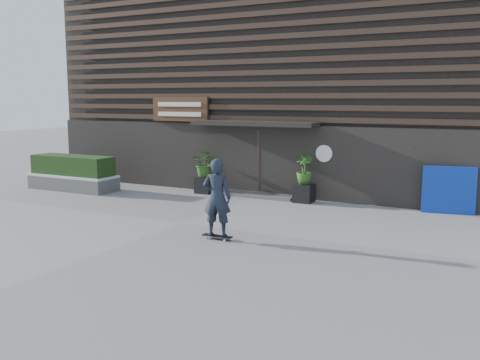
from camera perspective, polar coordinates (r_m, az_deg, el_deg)
The scene contains 12 objects.
ground at distance 14.89m, azimuth -6.18°, elevation -4.58°, with size 80.00×80.00×0.00m, color gray.
entrance_step at distance 18.80m, azimuth 1.59°, elevation -1.57°, with size 3.00×0.80×0.12m, color #50504D.
planter_pot_left at distance 19.48m, azimuth -3.70°, elevation -0.51°, with size 0.60×0.60×0.60m, color black.
bamboo_left at distance 19.37m, azimuth -3.72°, elevation 1.77°, with size 0.86×0.75×0.96m, color #2D591E.
planter_pot_right at distance 17.84m, azimuth 6.81°, elevation -1.40°, with size 0.60×0.60×0.60m, color black.
bamboo_right at distance 17.72m, azimuth 6.85°, elevation 1.08°, with size 0.54×0.54×0.96m, color #2D591E.
raised_bed at distance 21.14m, azimuth -17.27°, elevation -0.30°, with size 3.50×1.20×0.50m, color #4E4E4B.
snow_layer at distance 21.10m, azimuth -17.30°, elevation 0.48°, with size 3.50×1.20×0.08m, color silver.
hedge at distance 21.05m, azimuth -17.35°, elevation 1.53°, with size 3.30×1.00×0.70m, color #193312.
blue_tarp at distance 17.06m, azimuth 21.28°, elevation -1.01°, with size 1.51×0.12×1.42m, color #0C2DA6.
building at distance 23.45m, azimuth 7.44°, elevation 10.03°, with size 18.00×11.00×8.00m.
skateboarder at distance 12.93m, azimuth -2.47°, elevation -1.88°, with size 0.78×0.62×1.98m.
Camera 1 is at (8.06, -12.05, 3.40)m, focal length 40.21 mm.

